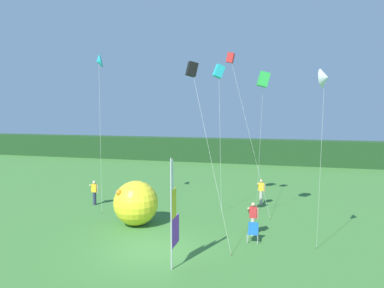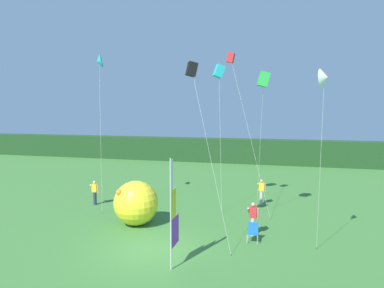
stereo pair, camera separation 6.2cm
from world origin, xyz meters
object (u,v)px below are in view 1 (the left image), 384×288
Objects in this scene: person_mid_field at (94,192)px; kite_black_box_1 at (192,70)px; folding_chair at (253,231)px; kite_red_box_0 at (231,59)px; kite_green_box_5 at (263,80)px; person_far_left at (261,191)px; kite_cyan_box_4 at (219,72)px; inflatable_balloon at (136,203)px; kite_white_delta_3 at (325,78)px; person_near_banner at (253,218)px; banner_flag at (174,215)px; kite_cyan_delta_2 at (99,62)px.

person_mid_field is 0.19× the size of kite_black_box_1.
kite_red_box_0 is at bearing 111.63° from folding_chair.
kite_red_box_0 reaches higher than kite_green_box_5.
person_far_left is 8.79m from kite_red_box_0.
kite_cyan_box_4 is 3.75m from kite_green_box_5.
kite_black_box_1 reaches higher than kite_green_box_5.
inflatable_balloon is at bearing 155.84° from kite_black_box_1.
inflatable_balloon is at bearing -34.98° from person_mid_field.
person_far_left is at bearing 69.60° from kite_black_box_1.
kite_red_box_0 is at bearing 127.45° from kite_white_delta_3.
person_mid_field is (-10.61, 2.96, -0.04)m from person_near_banner.
kite_cyan_box_4 is at bearing 88.96° from banner_flag.
kite_red_box_0 is at bearing -41.52° from kite_cyan_box_4.
kite_cyan_delta_2 is (-7.18, 4.36, 1.23)m from kite_black_box_1.
kite_black_box_1 is (-2.71, -1.66, 7.14)m from person_near_banner.
folding_chair is (0.02, -6.63, -0.39)m from person_far_left.
person_far_left is 0.68× the size of inflatable_balloon.
kite_white_delta_3 is (2.87, -2.25, 6.60)m from person_near_banner.
folding_chair is at bearing -84.94° from person_near_banner.
person_far_left reaches higher than folding_chair.
kite_white_delta_3 is at bearing -21.19° from kite_cyan_delta_2.
kite_cyan_delta_2 is at bearing 177.55° from kite_green_box_5.
kite_black_box_1 reaches higher than person_near_banner.
kite_green_box_5 reaches higher than person_near_banner.
kite_green_box_5 is at bearing 52.91° from kite_black_box_1.
kite_green_box_5 is (6.56, 2.31, 6.66)m from inflatable_balloon.
person_near_banner is at bearing 95.06° from folding_chair.
person_mid_field is at bearing -174.61° from kite_red_box_0.
person_near_banner is 7.82m from kite_black_box_1.
person_mid_field is at bearing 149.65° from kite_black_box_1.
banner_flag is 5.60m from inflatable_balloon.
person_far_left is 7.82m from kite_green_box_5.
kite_black_box_1 is (7.90, -4.62, 7.18)m from person_mid_field.
folding_chair is at bearing -93.29° from kite_green_box_5.
person_near_banner is at bearing 57.19° from banner_flag.
kite_white_delta_3 reaches higher than person_far_left.
folding_chair is at bearing -19.58° from person_mid_field.
person_far_left is at bearing 17.29° from kite_cyan_delta_2.
person_mid_field is at bearing -168.75° from kite_cyan_box_4.
person_far_left is at bearing 14.86° from person_mid_field.
inflatable_balloon is at bearing 129.63° from banner_flag.
person_far_left is 1.90× the size of folding_chair.
kite_cyan_box_4 is (-5.49, 6.80, 1.15)m from kite_white_delta_3.
kite_white_delta_3 is at bearing -51.12° from kite_cyan_box_4.
kite_cyan_box_4 is at bearing 119.88° from person_near_banner.
banner_flag reaches higher than person_mid_field.
folding_chair is 10.08m from kite_red_box_0.
kite_black_box_1 is at bearing -24.16° from inflatable_balloon.
person_far_left is 0.20× the size of kite_green_box_5.
folding_chair is (6.38, -0.79, -0.71)m from inflatable_balloon.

